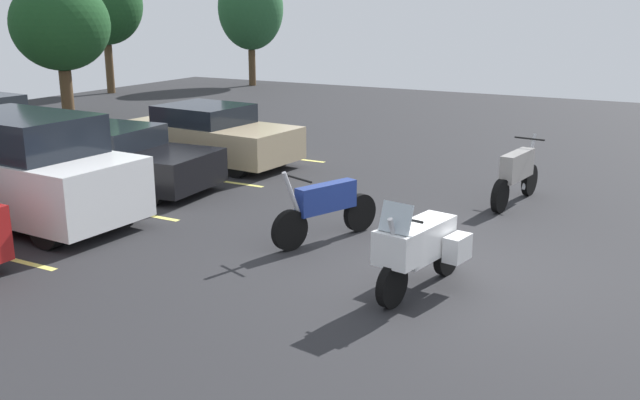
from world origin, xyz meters
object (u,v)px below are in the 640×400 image
object	(u,v)px
motorcycle_second	(517,173)
car_tan	(209,135)
motorcycle_third	(325,208)
motorcycle_touring	(418,246)
car_black	(116,158)
car_white	(27,170)

from	to	relation	value
motorcycle_second	car_tan	world-z (taller)	car_tan
motorcycle_third	car_tan	world-z (taller)	car_tan
motorcycle_touring	car_tan	bearing A→B (deg)	54.86
car_black	car_tan	size ratio (longest dim) A/B	0.95
motorcycle_second	car_black	distance (m)	8.43
car_white	car_black	bearing A→B (deg)	8.51
motorcycle_second	motorcycle_third	size ratio (longest dim) A/B	1.06
car_tan	motorcycle_third	bearing A→B (deg)	-126.29
motorcycle_touring	car_white	bearing A→B (deg)	92.13
motorcycle_touring	car_black	xyz separation A→B (m)	(2.32, 7.82, -0.00)
motorcycle_touring	car_white	world-z (taller)	car_white
car_white	car_black	distance (m)	2.64
car_white	car_black	size ratio (longest dim) A/B	0.99
car_black	car_tan	xyz separation A→B (m)	(3.04, -0.20, 0.04)
motorcycle_touring	car_black	distance (m)	8.16
motorcycle_third	motorcycle_second	bearing A→B (deg)	-30.24
motorcycle_third	car_tan	xyz separation A→B (m)	(4.00, 5.44, 0.14)
car_black	car_tan	distance (m)	3.05
car_white	car_tan	xyz separation A→B (m)	(5.64, 0.18, -0.27)
motorcycle_touring	car_tan	size ratio (longest dim) A/B	0.45
motorcycle_second	car_black	world-z (taller)	car_black
car_black	car_tan	bearing A→B (deg)	-3.83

